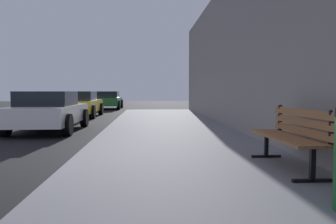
% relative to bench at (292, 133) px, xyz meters
% --- Properties ---
extents(sidewalk, '(4.00, 32.00, 0.15)m').
position_rel_bench_xyz_m(sidewalk, '(-1.39, 0.60, -0.59)').
color(sidewalk, slate).
rests_on(sidewalk, ground_plane).
extents(building_wall, '(0.70, 32.00, 4.95)m').
position_rel_bench_xyz_m(building_wall, '(0.81, 0.60, 1.81)').
color(building_wall, gray).
rests_on(building_wall, ground_plane).
extents(bench, '(0.53, 1.86, 0.89)m').
position_rel_bench_xyz_m(bench, '(0.00, 0.00, 0.00)').
color(bench, brown).
rests_on(bench, sidewalk).
extents(car_white, '(1.96, 4.11, 1.27)m').
position_rel_bench_xyz_m(car_white, '(-5.25, 6.31, -0.02)').
color(car_white, white).
rests_on(car_white, ground_plane).
extents(car_yellow, '(2.04, 4.40, 1.27)m').
position_rel_bench_xyz_m(car_yellow, '(-5.56, 12.61, -0.02)').
color(car_yellow, yellow).
rests_on(car_yellow, ground_plane).
extents(car_green, '(2.04, 4.30, 1.27)m').
position_rel_bench_xyz_m(car_green, '(-5.02, 20.52, -0.02)').
color(car_green, '#196638').
rests_on(car_green, ground_plane).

